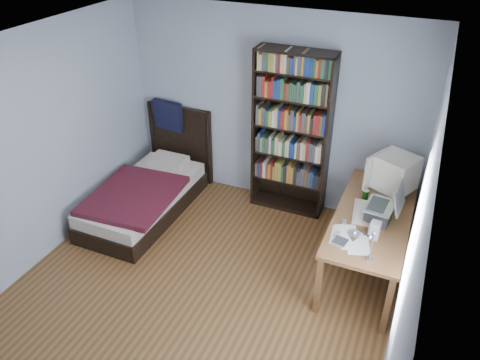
{
  "coord_description": "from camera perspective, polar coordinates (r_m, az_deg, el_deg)",
  "views": [
    {
      "loc": [
        1.8,
        -3.04,
        3.56
      ],
      "look_at": [
        0.17,
        0.72,
        1.05
      ],
      "focal_mm": 35.0,
      "sensor_mm": 36.0,
      "label": 1
    }
  ],
  "objects": [
    {
      "name": "external_drive",
      "position": [
        4.57,
        12.12,
        -7.39
      ],
      "size": [
        0.15,
        0.15,
        0.03
      ],
      "primitive_type": "cube",
      "rotation": [
        0.0,
        0.0,
        -0.22
      ],
      "color": "#949497",
      "rests_on": "desk"
    },
    {
      "name": "bookshelf",
      "position": [
        5.77,
        6.26,
        5.52
      ],
      "size": [
        0.94,
        0.3,
        2.09
      ],
      "color": "black",
      "rests_on": "floor"
    },
    {
      "name": "crt_monitor",
      "position": [
        5.29,
        18.17,
        0.87
      ],
      "size": [
        0.56,
        0.51,
        0.48
      ],
      "color": "beige",
      "rests_on": "desk"
    },
    {
      "name": "keyboard",
      "position": [
        5.01,
        14.62,
        -3.81
      ],
      "size": [
        0.23,
        0.46,
        0.04
      ],
      "primitive_type": "cube",
      "rotation": [
        0.0,
        0.07,
        0.13
      ],
      "color": "beige",
      "rests_on": "desk"
    },
    {
      "name": "phone_silver",
      "position": [
        4.84,
        12.61,
        -5.02
      ],
      "size": [
        0.05,
        0.09,
        0.02
      ],
      "primitive_type": "cube",
      "rotation": [
        0.0,
        0.0,
        0.12
      ],
      "color": "#BCBCC1",
      "rests_on": "desk"
    },
    {
      "name": "desk",
      "position": [
        5.61,
        16.35,
        -3.93
      ],
      "size": [
        0.75,
        1.75,
        0.73
      ],
      "color": "brown",
      "rests_on": "floor"
    },
    {
      "name": "speaker",
      "position": [
        4.66,
        16.11,
        -5.9
      ],
      "size": [
        0.1,
        0.1,
        0.18
      ],
      "primitive_type": "cube",
      "rotation": [
        0.0,
        0.0,
        -0.1
      ],
      "color": "#949497",
      "rests_on": "desk"
    },
    {
      "name": "room",
      "position": [
        4.21,
        -5.7,
        -1.92
      ],
      "size": [
        4.2,
        4.24,
        2.5
      ],
      "color": "brown",
      "rests_on": "ground"
    },
    {
      "name": "laptop",
      "position": [
        4.91,
        16.82,
        -3.58
      ],
      "size": [
        0.37,
        0.37,
        0.43
      ],
      "color": "#2D2D30",
      "rests_on": "desk"
    },
    {
      "name": "desk_lamp",
      "position": [
        3.93,
        14.05,
        -7.03
      ],
      "size": [
        0.21,
        0.47,
        0.55
      ],
      "color": "#99999E",
      "rests_on": "desk"
    },
    {
      "name": "phone_grey",
      "position": [
        4.67,
        11.73,
        -6.43
      ],
      "size": [
        0.06,
        0.09,
        0.02
      ],
      "primitive_type": "cube",
      "rotation": [
        0.0,
        0.0,
        -0.21
      ],
      "color": "#949497",
      "rests_on": "desk"
    },
    {
      "name": "mouse",
      "position": [
        5.27,
        16.04,
        -2.1
      ],
      "size": [
        0.07,
        0.12,
        0.04
      ],
      "primitive_type": "ellipsoid",
      "color": "silver",
      "rests_on": "desk"
    },
    {
      "name": "soda_can",
      "position": [
        5.22,
        15.04,
        -1.8
      ],
      "size": [
        0.06,
        0.06,
        0.11
      ],
      "primitive_type": "cylinder",
      "color": "#093807",
      "rests_on": "desk"
    },
    {
      "name": "bed",
      "position": [
        6.18,
        -11.24,
        -1.44
      ],
      "size": [
        1.04,
        1.99,
        1.16
      ],
      "color": "black",
      "rests_on": "floor"
    }
  ]
}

